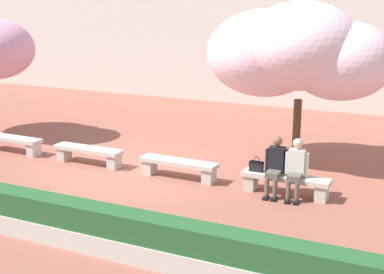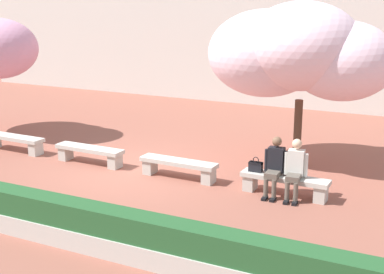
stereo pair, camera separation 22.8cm
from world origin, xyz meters
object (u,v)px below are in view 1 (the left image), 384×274
stone_bench_near_east (285,182)px  handbag (256,166)px  person_seated_left (276,164)px  stone_bench_near_west (88,153)px  cherry_tree_main (297,52)px  stone_bench_west_end (11,142)px  stone_bench_center (179,166)px  person_seated_right (296,166)px

stone_bench_near_east → handbag: bearing=179.7°
person_seated_left → stone_bench_near_west: bearing=179.4°
cherry_tree_main → stone_bench_near_east: bearing=-78.5°
stone_bench_near_west → person_seated_left: bearing=-0.6°
stone_bench_west_end → person_seated_left: 7.60m
stone_bench_center → cherry_tree_main: cherry_tree_main is taller
stone_bench_west_end → handbag: 7.14m
stone_bench_west_end → stone_bench_near_east: (7.81, 0.00, 0.00)m
stone_bench_center → cherry_tree_main: 4.04m
stone_bench_near_west → stone_bench_near_east: 5.20m
person_seated_left → handbag: (-0.45, 0.06, -0.12)m
person_seated_right → stone_bench_west_end: bearing=179.6°
stone_bench_center → person_seated_right: size_ratio=1.50×
stone_bench_center → stone_bench_near_west: bearing=180.0°
stone_bench_near_east → person_seated_right: (0.23, -0.05, 0.39)m
person_seated_right → handbag: person_seated_right is taller
person_seated_left → stone_bench_near_east: bearing=13.7°
stone_bench_near_east → person_seated_left: 0.45m
stone_bench_near_west → stone_bench_center: (2.60, 0.00, 0.00)m
person_seated_left → stone_bench_west_end: bearing=179.6°
stone_bench_near_east → person_seated_right: 0.46m
stone_bench_near_west → person_seated_left: (4.98, -0.05, 0.39)m
person_seated_left → cherry_tree_main: bearing=95.9°
person_seated_left → handbag: person_seated_left is taller
stone_bench_near_west → person_seated_right: (5.43, -0.05, 0.39)m
stone_bench_west_end → stone_bench_near_west: bearing=0.0°
stone_bench_west_end → person_seated_left: bearing=-0.4°
stone_bench_west_end → stone_bench_near_east: bearing=0.0°
person_seated_left → person_seated_right: 0.45m
handbag → stone_bench_west_end: bearing=-180.0°
stone_bench_near_west → stone_bench_center: size_ratio=1.00×
person_seated_right → handbag: bearing=176.4°
stone_bench_near_west → stone_bench_west_end: bearing=180.0°
stone_bench_near_west → stone_bench_near_east: (5.20, 0.00, 0.00)m
stone_bench_center → stone_bench_near_east: same height
stone_bench_center → cherry_tree_main: bearing=46.7°
handbag → stone_bench_near_west: bearing=-180.0°
stone_bench_near_east → cherry_tree_main: bearing=101.5°
stone_bench_near_west → cherry_tree_main: 5.85m
stone_bench_center → handbag: handbag is taller
stone_bench_center → handbag: size_ratio=5.72×
stone_bench_center → stone_bench_near_east: 2.60m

